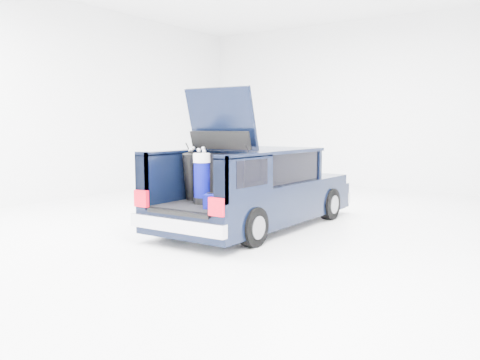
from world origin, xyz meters
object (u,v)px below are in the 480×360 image
Objects in this scene: black_golf_bag at (192,176)px; blue_golf_bag at (202,178)px; car at (258,190)px; red_suitcase at (234,185)px; blue_duffel at (220,201)px.

black_golf_bag is 0.98× the size of blue_golf_bag.
red_suitcase is (0.28, -1.19, 0.22)m from car.
black_golf_bag is (-0.50, -1.32, 0.33)m from car.
red_suitcase is 0.68× the size of black_golf_bag.
car is 1.77m from blue_duffel.
blue_duffel is (0.11, -0.53, -0.18)m from red_suitcase.
black_golf_bag is at bearing 141.70° from blue_golf_bag.
car is 1.45m from black_golf_bag.
red_suitcase is 0.57m from blue_duffel.
red_suitcase is 0.67× the size of blue_golf_bag.
blue_golf_bag is (-0.11, -1.53, 0.34)m from car.
car is at bearing 76.38° from blue_golf_bag.
blue_golf_bag is 1.74× the size of blue_duffel.
blue_duffel is (0.39, -1.73, 0.04)m from car.
blue_golf_bag is at bearing -115.40° from red_suitcase.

